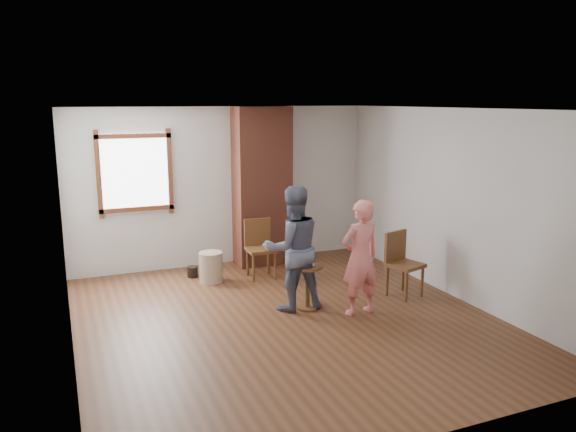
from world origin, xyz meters
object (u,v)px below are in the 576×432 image
object	(u,v)px
dining_chair_left	(260,245)
dining_chair_right	(401,260)
stoneware_crock	(211,267)
person_pink	(360,258)
man	(293,248)
side_table	(307,279)

from	to	relation	value
dining_chair_left	dining_chair_right	distance (m)	2.19
stoneware_crock	dining_chair_right	size ratio (longest dim) A/B	0.51
dining_chair_right	person_pink	size ratio (longest dim) A/B	0.61
man	person_pink	xyz separation A→B (m)	(0.71, -0.50, -0.07)
person_pink	man	bearing A→B (deg)	-40.51
stoneware_crock	side_table	world-z (taller)	side_table
dining_chair_right	man	world-z (taller)	man
dining_chair_left	man	xyz separation A→B (m)	(-0.06, -1.45, 0.31)
stoneware_crock	man	distance (m)	1.75
dining_chair_left	person_pink	world-z (taller)	person_pink
side_table	man	world-z (taller)	man
side_table	person_pink	world-z (taller)	person_pink
dining_chair_left	dining_chair_right	world-z (taller)	dining_chair_right
stoneware_crock	man	size ratio (longest dim) A/B	0.28
person_pink	dining_chair_left	bearing A→B (deg)	-76.97
side_table	stoneware_crock	bearing A→B (deg)	119.01
dining_chair_right	person_pink	world-z (taller)	person_pink
dining_chair_right	man	bearing A→B (deg)	159.63
stoneware_crock	man	xyz separation A→B (m)	(0.71, -1.49, 0.59)
stoneware_crock	dining_chair_right	bearing A→B (deg)	-34.57
man	person_pink	distance (m)	0.88
dining_chair_right	man	xyz separation A→B (m)	(-1.61, 0.11, 0.31)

